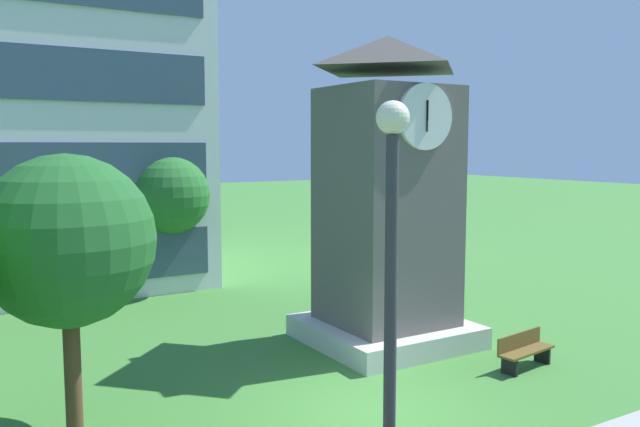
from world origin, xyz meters
TOP-DOWN VIEW (x-y plane):
  - ground_plane at (0.00, 0.00)m, footprint 160.00×160.00m
  - clock_tower at (3.15, 3.67)m, footprint 4.19×4.19m
  - park_bench at (4.84, 0.10)m, footprint 1.85×0.74m
  - street_lamp at (-3.59, -5.44)m, footprint 0.36×0.36m
  - tree_streetside at (-5.60, 2.12)m, footprint 3.35×3.35m
  - tree_near_tower at (-0.09, 12.82)m, footprint 2.92×2.92m

SIDE VIEW (x-z plane):
  - ground_plane at x=0.00m, z-range 0.00..0.00m
  - park_bench at x=4.84m, z-range 0.02..0.90m
  - tree_near_tower at x=-0.09m, z-range 1.11..6.31m
  - street_lamp at x=-3.59m, z-range 0.71..6.79m
  - tree_streetside at x=-5.60m, z-range 1.04..6.49m
  - clock_tower at x=3.15m, z-range -0.52..8.06m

